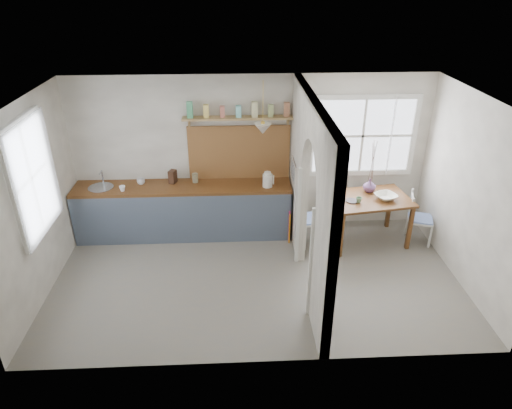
{
  "coord_description": "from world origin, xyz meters",
  "views": [
    {
      "loc": [
        -0.28,
        -5.41,
        4.0
      ],
      "look_at": [
        0.0,
        0.23,
        1.08
      ],
      "focal_mm": 32.0,
      "sensor_mm": 36.0,
      "label": 1
    }
  ],
  "objects_px": {
    "dining_table": "(367,220)",
    "kettle": "(268,179)",
    "chair_left": "(315,218)",
    "chair_right": "(420,218)",
    "vase": "(370,185)"
  },
  "relations": [
    {
      "from": "dining_table",
      "to": "vase",
      "type": "distance_m",
      "value": 0.55
    },
    {
      "from": "dining_table",
      "to": "chair_right",
      "type": "bearing_deg",
      "value": -11.97
    },
    {
      "from": "dining_table",
      "to": "vase",
      "type": "xyz_separation_m",
      "value": [
        0.05,
        0.23,
        0.5
      ]
    },
    {
      "from": "dining_table",
      "to": "kettle",
      "type": "bearing_deg",
      "value": 162.01
    },
    {
      "from": "chair_left",
      "to": "kettle",
      "type": "bearing_deg",
      "value": -115.72
    },
    {
      "from": "dining_table",
      "to": "chair_right",
      "type": "height_order",
      "value": "chair_right"
    },
    {
      "from": "dining_table",
      "to": "kettle",
      "type": "distance_m",
      "value": 1.74
    },
    {
      "from": "kettle",
      "to": "dining_table",
      "type": "bearing_deg",
      "value": -29.44
    },
    {
      "from": "dining_table",
      "to": "chair_left",
      "type": "distance_m",
      "value": 0.86
    },
    {
      "from": "chair_right",
      "to": "vase",
      "type": "height_order",
      "value": "vase"
    },
    {
      "from": "dining_table",
      "to": "kettle",
      "type": "xyz_separation_m",
      "value": [
        -1.6,
        0.26,
        0.63
      ]
    },
    {
      "from": "chair_right",
      "to": "dining_table",
      "type": "bearing_deg",
      "value": 104.54
    },
    {
      "from": "dining_table",
      "to": "chair_left",
      "type": "relative_size",
      "value": 1.37
    },
    {
      "from": "chair_right",
      "to": "kettle",
      "type": "height_order",
      "value": "kettle"
    },
    {
      "from": "kettle",
      "to": "chair_left",
      "type": "bearing_deg",
      "value": -41.67
    }
  ]
}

